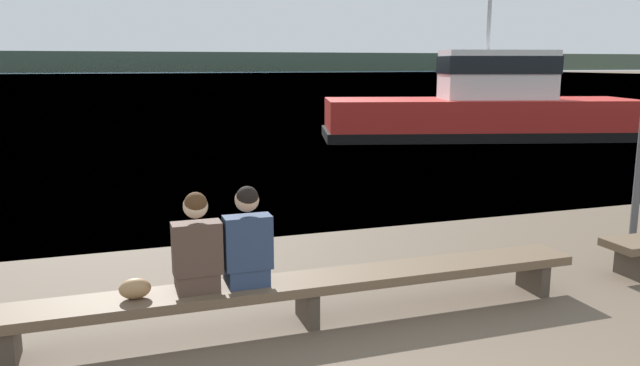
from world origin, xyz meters
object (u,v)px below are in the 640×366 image
at_px(shopping_bag, 135,289).
at_px(bench_main, 307,287).
at_px(person_right, 247,242).
at_px(person_left, 197,248).
at_px(tugboat_red, 483,111).

bearing_deg(shopping_bag, bench_main, 0.08).
bearing_deg(person_right, person_left, 179.91).
distance_m(shopping_bag, tugboat_red, 17.71).
height_order(shopping_bag, tugboat_red, tugboat_red).
distance_m(person_right, shopping_bag, 1.10).
xyz_separation_m(person_right, shopping_bag, (-1.05, -0.01, -0.34)).
xyz_separation_m(person_left, person_right, (0.48, -0.00, 0.01)).
relative_size(bench_main, shopping_bag, 21.05).
height_order(bench_main, person_left, person_left).
height_order(person_right, tugboat_red, tugboat_red).
bearing_deg(bench_main, shopping_bag, -179.92).
relative_size(person_left, person_right, 0.97).
height_order(bench_main, tugboat_red, tugboat_red).
bearing_deg(shopping_bag, tugboat_red, 46.83).
distance_m(bench_main, person_left, 1.19).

